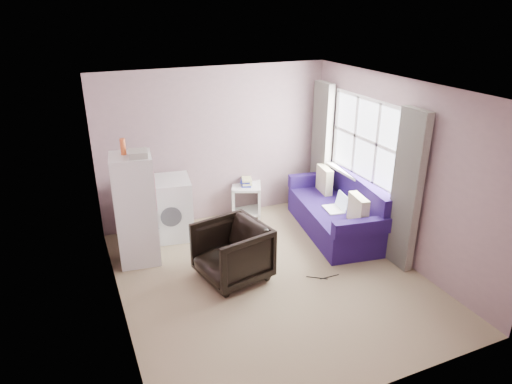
# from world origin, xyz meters

# --- Properties ---
(room) EXTENTS (3.84, 4.24, 2.54)m
(room) POSITION_xyz_m (0.02, 0.01, 1.25)
(room) COLOR #978263
(room) RESTS_ON ground
(armchair) EXTENTS (0.92, 0.96, 0.85)m
(armchair) POSITION_xyz_m (-0.46, 0.21, 0.42)
(armchair) COLOR black
(armchair) RESTS_ON ground
(fridge) EXTENTS (0.61, 0.60, 1.77)m
(fridge) POSITION_xyz_m (-1.49, 1.16, 0.79)
(fridge) COLOR silver
(fridge) RESTS_ON ground
(washing_machine) EXTENTS (0.75, 0.75, 0.94)m
(washing_machine) POSITION_xyz_m (-0.92, 1.71, 0.49)
(washing_machine) COLOR silver
(washing_machine) RESTS_ON ground
(side_table) EXTENTS (0.63, 0.63, 0.66)m
(side_table) POSITION_xyz_m (0.46, 1.97, 0.31)
(side_table) COLOR white
(side_table) RESTS_ON ground
(sofa) EXTENTS (1.21, 2.14, 0.90)m
(sofa) POSITION_xyz_m (1.56, 0.79, 0.33)
(sofa) COLOR navy
(sofa) RESTS_ON ground
(window_dressing) EXTENTS (0.17, 2.62, 2.18)m
(window_dressing) POSITION_xyz_m (1.78, 0.70, 1.11)
(window_dressing) COLOR white
(window_dressing) RESTS_ON ground
(floor_cables) EXTENTS (0.43, 0.18, 0.01)m
(floor_cables) POSITION_xyz_m (0.65, -0.28, 0.01)
(floor_cables) COLOR black
(floor_cables) RESTS_ON ground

